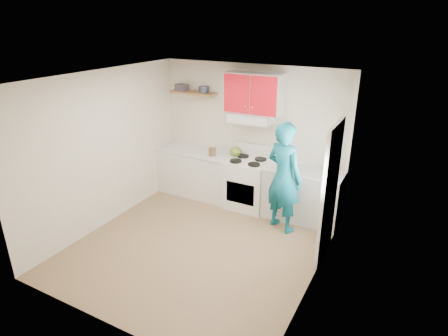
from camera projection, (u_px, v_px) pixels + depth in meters
The scene contains 21 objects.
floor at pixel (199, 245), 5.96m from camera, with size 3.80×3.80×0.00m, color brown.
ceiling at pixel (194, 78), 5.00m from camera, with size 3.60×3.80×0.04m, color white.
back_wall at pixel (251, 135), 7.03m from camera, with size 3.60×0.04×2.60m, color beige.
front_wall at pixel (100, 229), 3.93m from camera, with size 3.60×0.04×2.60m, color beige.
left_wall at pixel (105, 150), 6.27m from camera, with size 0.04×3.80×2.60m, color beige.
right_wall at pixel (320, 195), 4.69m from camera, with size 0.04×3.80×2.60m, color beige.
door at pixel (329, 193), 5.37m from camera, with size 0.05×0.85×2.05m, color white.
door_glass at pixel (331, 165), 5.23m from camera, with size 0.01×0.55×0.95m, color white.
counter_left at pixel (197, 173), 7.56m from camera, with size 1.52×0.60×0.90m, color silver.
counter_right at pixel (302, 195), 6.60m from camera, with size 1.32×0.60×0.90m, color silver.
stove at pixel (248, 184), 7.04m from camera, with size 0.76×0.65×0.92m, color white.
range_hood at pixel (252, 118), 6.66m from camera, with size 0.76×0.44×0.15m, color silver.
upper_cabinets at pixel (254, 93), 6.55m from camera, with size 1.02×0.33×0.70m, color red.
shelf at pixel (194, 93), 7.15m from camera, with size 0.90×0.30×0.04m, color brown.
books at pixel (182, 87), 7.22m from camera, with size 0.23×0.17×0.12m, color #3F373F.
tin at pixel (204, 89), 7.04m from camera, with size 0.19×0.19×0.12m, color #333D4C.
kettle at pixel (235, 151), 7.07m from camera, with size 0.21×0.21×0.18m, color #5D7821.
crock at pixel (212, 152), 7.10m from camera, with size 0.14×0.14×0.17m, color brown.
cutting_board at pixel (293, 169), 6.54m from camera, with size 0.31×0.23×0.02m, color olive.
silicone_mat at pixel (316, 175), 6.29m from camera, with size 0.27×0.22×0.01m, color red.
person at pixel (284, 177), 6.13m from camera, with size 0.68×0.45×1.86m, color #0B5A6A.
Camera 1 is at (2.75, -4.29, 3.35)m, focal length 30.31 mm.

